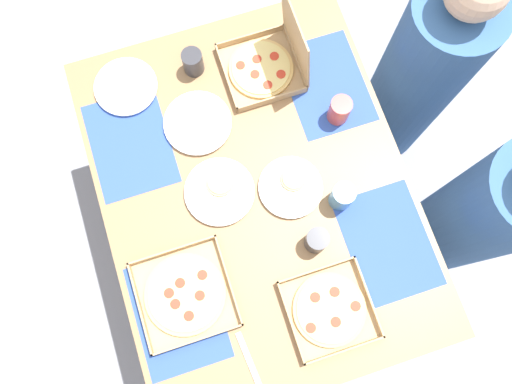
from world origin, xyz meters
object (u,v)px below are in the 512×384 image
pizza_box_corner_left (268,62)px  plate_middle (220,191)px  pizza_box_center (185,294)px  plate_far_right (126,87)px  plate_near_right (291,187)px  cup_dark (193,62)px  cup_clear_left (317,240)px  diner_right_seat (477,216)px  plate_far_left (198,123)px  pizza_box_edge_far (329,309)px  cup_spare (339,110)px  diner_left_seat (417,78)px  cup_clear_right (342,196)px

pizza_box_corner_left → plate_middle: size_ratio=1.26×
pizza_box_center → plate_far_right: size_ratio=1.33×
plate_near_right → cup_dark: size_ratio=2.27×
cup_clear_left → cup_dark: cup_dark is taller
plate_middle → cup_clear_left: 0.35m
plate_far_right → diner_right_seat: bearing=53.9°
pizza_box_center → plate_far_left: pizza_box_center is taller
pizza_box_edge_far → diner_right_seat: diner_right_seat is taller
cup_spare → diner_right_seat: (0.46, 0.41, -0.26)m
cup_clear_left → diner_left_seat: 0.85m
diner_left_seat → pizza_box_edge_far: bearing=-42.6°
diner_right_seat → pizza_box_corner_left: bearing=-140.3°
plate_far_left → plate_far_right: size_ratio=1.06×
plate_near_right → pizza_box_center: bearing=-62.0°
plate_far_left → diner_left_seat: bearing=90.2°
plate_far_right → diner_right_seat: size_ratio=0.18×
pizza_box_edge_far → diner_left_seat: (-0.72, 0.66, -0.22)m
pizza_box_center → diner_right_seat: size_ratio=0.25×
plate_far_right → plate_near_right: bearing=39.7°
cup_spare → diner_right_seat: size_ratio=0.09×
pizza_box_corner_left → plate_far_left: 0.32m
plate_far_right → cup_clear_right: bearing=43.1°
pizza_box_corner_left → diner_left_seat: size_ratio=0.24×
plate_near_right → cup_clear_left: bearing=4.3°
pizza_box_edge_far → diner_right_seat: (-0.14, 0.66, -0.22)m
pizza_box_center → pizza_box_corner_left: pizza_box_corner_left is taller
pizza_box_edge_far → diner_left_seat: diner_left_seat is taller
plate_middle → cup_spare: size_ratio=2.25×
cup_clear_right → cup_dark: cup_clear_right is taller
pizza_box_edge_far → cup_clear_left: bearing=172.1°
pizza_box_edge_far → plate_near_right: size_ratio=1.23×
cup_clear_left → pizza_box_center: bearing=-86.3°
pizza_box_center → diner_right_seat: diner_right_seat is taller
plate_near_right → cup_dark: 0.54m
plate_middle → diner_right_seat: diner_right_seat is taller
pizza_box_edge_far → cup_dark: (-0.92, -0.17, 0.03)m
cup_dark → plate_middle: bearing=-5.8°
plate_far_left → cup_dark: (-0.20, 0.05, 0.04)m
plate_middle → plate_far_right: plate_middle is taller
diner_left_seat → diner_right_seat: 0.58m
pizza_box_center → pizza_box_edge_far: bearing=66.0°
diner_left_seat → diner_right_seat: (0.58, 0.00, -0.00)m
plate_far_right → diner_left_seat: bearing=79.4°
pizza_box_corner_left → cup_dark: (-0.08, -0.25, 0.00)m
pizza_box_center → plate_far_left: bearing=159.7°
pizza_box_center → cup_spare: size_ratio=2.83×
pizza_box_corner_left → pizza_box_edge_far: pizza_box_corner_left is taller
pizza_box_center → cup_spare: bearing=122.2°
diner_left_seat → pizza_box_corner_left: bearing=-101.7°
diner_left_seat → cup_spare: bearing=-73.5°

